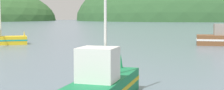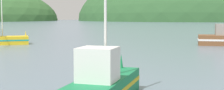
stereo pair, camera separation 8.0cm
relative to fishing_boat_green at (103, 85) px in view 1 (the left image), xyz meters
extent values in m
ellipsoid|color=#2D562D|center=(61.90, 241.29, -0.78)|extent=(174.47, 139.57, 80.54)
cone|color=gold|center=(-10.95, 29.64, 0.62)|extent=(0.25, 0.25, 0.70)
cylinder|color=silver|center=(-13.72, 28.80, 3.28)|extent=(0.12, 0.12, 6.01)
cube|color=#197A47|center=(0.04, 0.12, -0.24)|extent=(3.45, 6.40, 1.08)
cube|color=gold|center=(0.04, 0.12, -0.19)|extent=(3.48, 6.46, 0.19)
cone|color=#197A47|center=(0.85, 2.83, 0.65)|extent=(0.25, 0.25, 0.70)
cube|color=silver|center=(-0.19, -0.62, 0.98)|extent=(1.83, 1.79, 1.37)
cylinder|color=silver|center=(0.10, 0.35, 3.50)|extent=(0.12, 0.12, 6.40)
camera|label=1|loc=(0.30, -13.80, 2.93)|focal=53.24mm
camera|label=2|loc=(0.38, -13.80, 2.93)|focal=53.24mm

